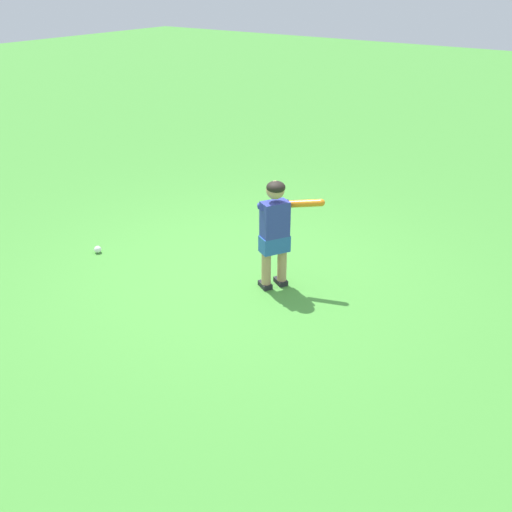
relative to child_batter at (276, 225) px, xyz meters
The scene contains 4 objects.
ground_plane 0.81m from the child_batter, ahead, with size 40.00×40.00×0.00m, color #479338.
child_batter is the anchor object (origin of this frame).
play_ball_behind_batter 2.14m from the child_batter, 14.48° to the left, with size 0.08×0.08×0.08m, color white.
play_ball_far_left 1.02m from the child_batter, 49.63° to the right, with size 0.09×0.09×0.09m, color red.
Camera 1 is at (-3.25, 4.19, 2.80)m, focal length 41.05 mm.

